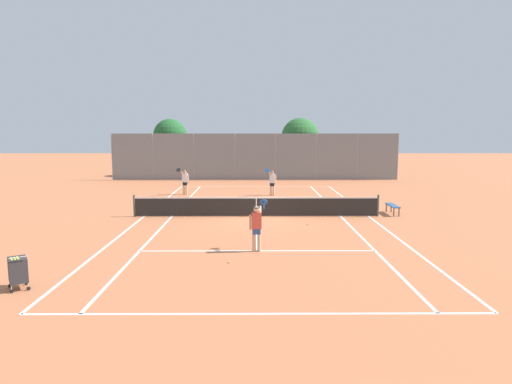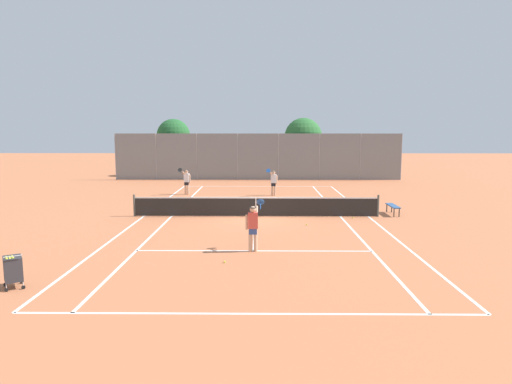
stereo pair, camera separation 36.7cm
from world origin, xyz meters
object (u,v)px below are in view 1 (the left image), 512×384
tennis_net (256,206)px  courtside_bench (393,206)px  loose_tennis_ball_3 (277,208)px  loose_tennis_ball_2 (308,224)px  loose_tennis_ball_0 (229,262)px  player_far_left (185,181)px  tree_behind_left (171,136)px  player_far_right (272,181)px  loose_tennis_ball_1 (353,217)px  ball_cart (18,270)px  player_near_side (257,225)px  tree_behind_right (299,138)px  loose_tennis_ball_4 (282,207)px

tennis_net → courtside_bench: bearing=4.9°
loose_tennis_ball_3 → loose_tennis_ball_2: bearing=-74.8°
tennis_net → loose_tennis_ball_0: (-0.92, -7.85, -0.48)m
player_far_left → loose_tennis_ball_0: (3.69, -15.40, -0.89)m
loose_tennis_ball_3 → tree_behind_left: tree_behind_left is taller
loose_tennis_ball_0 → loose_tennis_ball_2: bearing=61.2°
tennis_net → loose_tennis_ball_3: tennis_net is taller
player_far_right → courtside_bench: (5.79, -6.47, -0.52)m
loose_tennis_ball_1 → tree_behind_left: 24.33m
loose_tennis_ball_1 → player_far_left: bearing=139.2°
loose_tennis_ball_2 → tree_behind_left: bearing=114.2°
ball_cart → player_near_side: 7.40m
tennis_net → player_far_right: player_far_right is taller
tennis_net → loose_tennis_ball_0: tennis_net is taller
tree_behind_left → courtside_bench: bearing=-53.3°
player_near_side → courtside_bench: 9.85m
tennis_net → tree_behind_right: 19.16m
player_far_left → loose_tennis_ball_3: player_far_left is taller
loose_tennis_ball_4 → courtside_bench: size_ratio=0.04×
loose_tennis_ball_0 → loose_tennis_ball_2: 6.61m
player_far_right → loose_tennis_ball_4: size_ratio=26.88×
player_near_side → loose_tennis_ball_2: bearing=62.3°
player_far_left → loose_tennis_ball_4: 7.92m
ball_cart → courtside_bench: size_ratio=0.64×
player_far_right → tree_behind_left: (-8.80, 13.13, 2.66)m
ball_cart → loose_tennis_ball_3: bearing=58.7°
player_near_side → tree_behind_right: tree_behind_right is taller
player_far_left → loose_tennis_ball_2: 11.85m
player_far_left → ball_cart: bearing=-95.7°
loose_tennis_ball_2 → player_far_right: bearing=97.6°
player_far_left → tree_behind_right: bearing=52.3°
player_far_left → loose_tennis_ball_3: size_ratio=26.88×
player_near_side → loose_tennis_ball_0: size_ratio=26.88×
tennis_net → courtside_bench: 6.87m
player_near_side → tree_behind_right: (3.91, 24.98, 2.53)m
ball_cart → loose_tennis_ball_0: (5.47, 2.36, -0.50)m
tennis_net → player_near_side: 6.46m
player_near_side → loose_tennis_ball_1: bearing=52.0°
loose_tennis_ball_1 → loose_tennis_ball_3: same height
loose_tennis_ball_1 → courtside_bench: (2.18, 1.03, 0.38)m
loose_tennis_ball_2 → loose_tennis_ball_3: (-1.14, 4.20, 0.00)m
ball_cart → player_near_side: size_ratio=0.54×
loose_tennis_ball_1 → courtside_bench: bearing=25.1°
player_far_right → loose_tennis_ball_1: 8.37m
player_near_side → loose_tennis_ball_4: player_near_side is taller
tree_behind_left → loose_tennis_ball_0: bearing=-76.3°
player_far_left → loose_tennis_ball_1: size_ratio=26.88×
player_far_left → player_near_side: bearing=-71.9°
player_far_right → loose_tennis_ball_1: (3.61, -7.50, -0.89)m
player_far_right → loose_tennis_ball_3: (0.07, -4.92, -0.89)m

